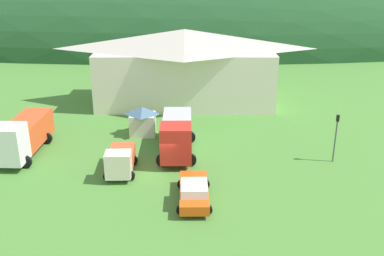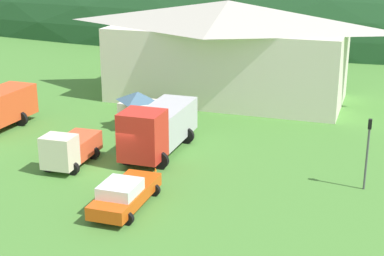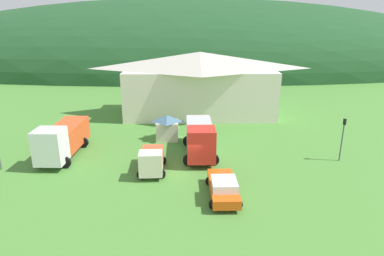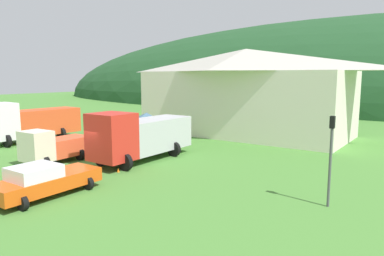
% 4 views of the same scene
% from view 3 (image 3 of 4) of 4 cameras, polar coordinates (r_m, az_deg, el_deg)
% --- Properties ---
extents(ground_plane, '(200.00, 200.00, 0.00)m').
position_cam_3_polar(ground_plane, '(31.05, -0.74, -6.69)').
color(ground_plane, '#477F33').
extents(forested_hill_backdrop, '(166.72, 60.00, 35.85)m').
position_cam_3_polar(forested_hill_backdrop, '(96.39, -0.86, 10.40)').
color(forested_hill_backdrop, '#1E4723').
rests_on(forested_hill_backdrop, ground).
extents(depot_building, '(21.59, 10.13, 8.63)m').
position_cam_3_polar(depot_building, '(47.03, 1.30, 7.63)').
color(depot_building, silver).
rests_on(depot_building, ground).
extents(play_shed_cream, '(2.59, 2.33, 2.83)m').
position_cam_3_polar(play_shed_cream, '(37.62, -4.18, 0.18)').
color(play_shed_cream, beige).
rests_on(play_shed_cream, ground).
extents(heavy_rig_white, '(3.47, 8.46, 3.67)m').
position_cam_3_polar(heavy_rig_white, '(35.04, -21.04, -1.73)').
color(heavy_rig_white, white).
rests_on(heavy_rig_white, ground).
extents(light_truck_cream, '(2.55, 4.75, 2.38)m').
position_cam_3_polar(light_truck_cream, '(29.91, -6.79, -5.37)').
color(light_truck_cream, beige).
rests_on(light_truck_cream, ground).
extents(crane_truck_red, '(3.39, 8.28, 3.58)m').
position_cam_3_polar(crane_truck_red, '(33.18, 1.33, -1.60)').
color(crane_truck_red, red).
rests_on(crane_truck_red, ground).
extents(service_pickup_orange, '(2.48, 5.35, 1.66)m').
position_cam_3_polar(service_pickup_orange, '(26.08, 5.28, -9.87)').
color(service_pickup_orange, '#DD5012').
rests_on(service_pickup_orange, ground).
extents(traffic_light_east, '(0.20, 0.32, 4.17)m').
position_cam_3_polar(traffic_light_east, '(34.57, 24.02, -1.14)').
color(traffic_light_east, '#4C4C51').
rests_on(traffic_light_east, ground).
extents(traffic_cone_near_pickup, '(0.36, 0.36, 0.53)m').
position_cam_3_polar(traffic_cone_near_pickup, '(31.14, 3.41, -6.65)').
color(traffic_cone_near_pickup, orange).
rests_on(traffic_cone_near_pickup, ground).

